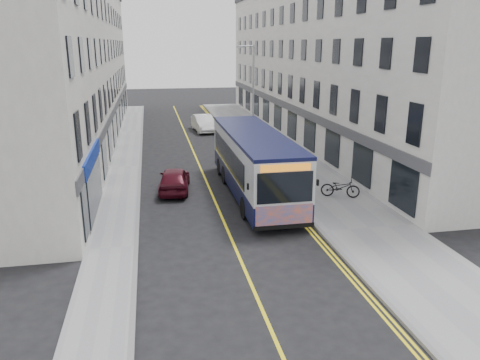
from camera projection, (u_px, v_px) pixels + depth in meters
name	position (u px, v px, depth m)	size (l,w,h in m)	color
ground	(227.00, 230.00, 21.05)	(140.00, 140.00, 0.00)	black
pavement_east	(286.00, 160.00, 33.48)	(4.50, 64.00, 0.12)	gray
pavement_west	(125.00, 167.00, 31.44)	(2.00, 64.00, 0.12)	gray
kerb_east	(255.00, 161.00, 33.07)	(0.18, 64.00, 0.13)	slate
kerb_west	(140.00, 167.00, 31.62)	(0.18, 64.00, 0.13)	slate
road_centre_line	(199.00, 165.00, 32.36)	(0.12, 64.00, 0.01)	yellow
road_dbl_yellow_inner	(249.00, 162.00, 33.00)	(0.10, 64.00, 0.01)	yellow
road_dbl_yellow_outer	(252.00, 162.00, 33.04)	(0.10, 64.00, 0.01)	yellow
terrace_east	(317.00, 62.00, 41.10)	(6.00, 46.00, 13.00)	silver
terrace_west	(73.00, 64.00, 37.38)	(6.00, 46.00, 13.00)	silver
streetlamp	(252.00, 97.00, 33.77)	(1.32, 0.18, 8.00)	#9C9FA4
city_bus	(254.00, 161.00, 25.48)	(2.79, 11.97, 3.48)	#0B0E33
bicycle	(340.00, 187.00, 25.06)	(0.72, 2.06, 1.08)	black
pedestrian_near	(273.00, 144.00, 34.67)	(0.57, 0.37, 1.55)	brown
pedestrian_far	(267.00, 143.00, 34.68)	(0.85, 0.67, 1.76)	black
car_white	(204.00, 123.00, 44.44)	(1.64, 4.71, 1.55)	white
car_maroon	(174.00, 179.00, 26.39)	(1.65, 4.11, 1.40)	#470B18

